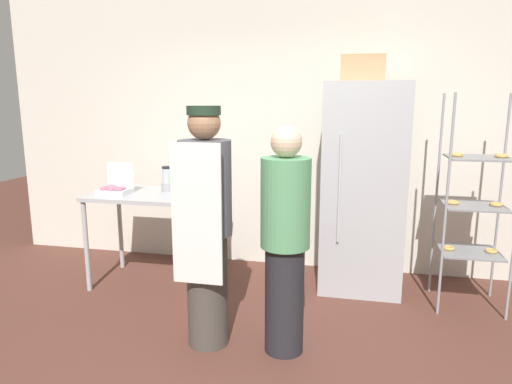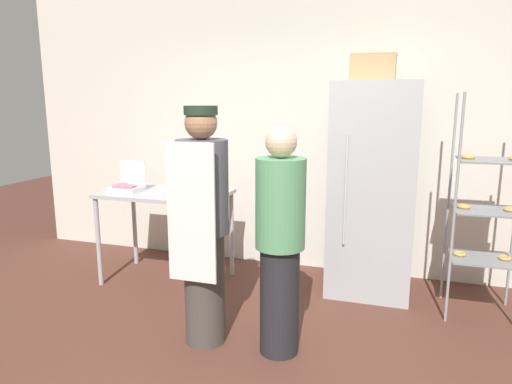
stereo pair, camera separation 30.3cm
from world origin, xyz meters
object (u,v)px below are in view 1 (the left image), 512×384
(refrigerator, at_px, (363,188))
(person_baker, at_px, (206,225))
(binder_stack, at_px, (198,187))
(donut_box, at_px, (115,189))
(blender_pitcher, at_px, (168,180))
(cardboard_storage_box, at_px, (363,69))
(baking_rack, at_px, (474,204))
(person_customer, at_px, (285,241))

(refrigerator, height_order, person_baker, refrigerator)
(binder_stack, distance_m, person_baker, 1.23)
(donut_box, xyz_separation_m, binder_stack, (0.73, 0.26, 0.00))
(refrigerator, distance_m, blender_pitcher, 1.87)
(blender_pitcher, xyz_separation_m, cardboard_storage_box, (1.80, 0.30, 1.04))
(blender_pitcher, distance_m, cardboard_storage_box, 2.10)
(donut_box, bearing_deg, person_baker, -36.13)
(refrigerator, relative_size, donut_box, 6.75)
(binder_stack, distance_m, cardboard_storage_box, 1.88)
(baking_rack, bearing_deg, binder_stack, 179.37)
(refrigerator, xyz_separation_m, baking_rack, (0.92, -0.21, -0.06))
(baking_rack, bearing_deg, donut_box, -175.77)
(blender_pitcher, relative_size, person_baker, 0.14)
(blender_pitcher, distance_m, binder_stack, 0.31)
(donut_box, relative_size, cardboard_storage_box, 0.73)
(refrigerator, xyz_separation_m, person_customer, (-0.53, -1.30, -0.15))
(refrigerator, bearing_deg, baking_rack, -12.97)
(refrigerator, bearing_deg, person_customer, -112.07)
(refrigerator, xyz_separation_m, donut_box, (-2.28, -0.45, -0.02))
(blender_pitcher, bearing_deg, donut_box, -149.77)
(baking_rack, relative_size, person_customer, 1.14)
(refrigerator, xyz_separation_m, binder_stack, (-1.55, -0.18, -0.01))
(binder_stack, bearing_deg, baking_rack, -0.63)
(donut_box, xyz_separation_m, person_customer, (1.76, -0.85, -0.13))
(blender_pitcher, bearing_deg, person_customer, -39.55)
(blender_pitcher, xyz_separation_m, person_baker, (0.77, -1.12, -0.11))
(binder_stack, height_order, person_customer, person_customer)
(refrigerator, distance_m, binder_stack, 1.56)
(refrigerator, height_order, binder_stack, refrigerator)
(binder_stack, height_order, cardboard_storage_box, cardboard_storage_box)
(person_baker, distance_m, person_customer, 0.57)
(binder_stack, relative_size, person_baker, 0.19)
(baking_rack, bearing_deg, person_baker, -151.05)
(baking_rack, distance_m, donut_box, 3.21)
(donut_box, height_order, binder_stack, donut_box)
(baking_rack, bearing_deg, cardboard_storage_box, 162.04)
(donut_box, bearing_deg, refrigerator, 11.10)
(baking_rack, xyz_separation_m, cardboard_storage_box, (-0.97, 0.31, 1.14))
(person_baker, bearing_deg, cardboard_storage_box, 53.87)
(donut_box, relative_size, person_baker, 0.16)
(person_baker, bearing_deg, refrigerator, 50.52)
(baking_rack, distance_m, blender_pitcher, 2.77)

